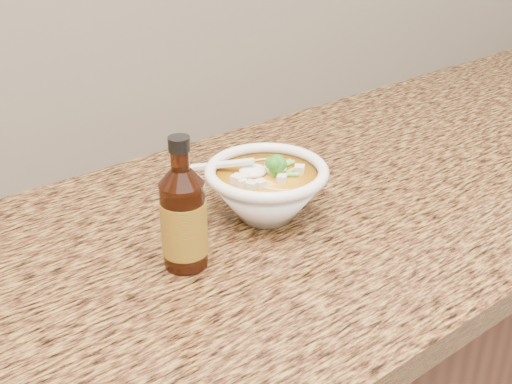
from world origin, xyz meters
TOP-DOWN VIEW (x-y plane):
  - counter_slab at (0.00, 1.68)m, footprint 4.00×0.68m
  - soup_bowl at (0.24, 1.68)m, footprint 0.18×0.19m
  - hot_sauce_bottle at (0.08, 1.64)m, footprint 0.07×0.07m

SIDE VIEW (x-z plane):
  - counter_slab at x=0.00m, z-range 0.86..0.90m
  - soup_bowl at x=0.24m, z-range 0.89..0.99m
  - hot_sauce_bottle at x=0.08m, z-range 0.88..1.06m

